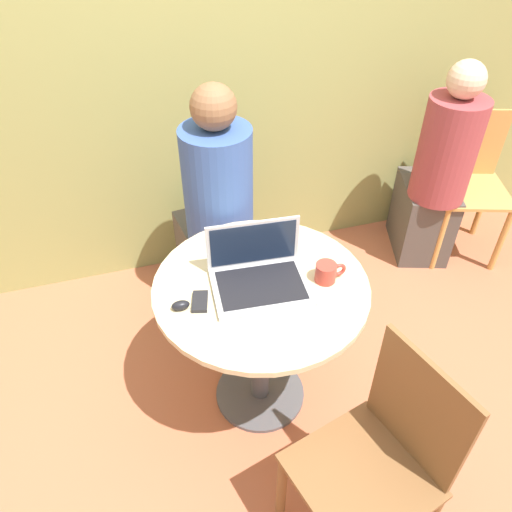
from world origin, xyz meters
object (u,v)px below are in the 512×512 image
at_px(laptop, 259,274).
at_px(person_seated, 217,223).
at_px(chair_empty, 377,463).
at_px(cell_phone, 200,302).

height_order(laptop, person_seated, person_seated).
relative_size(chair_empty, person_seated, 0.70).
xyz_separation_m(laptop, chair_empty, (0.20, -0.68, -0.29)).
bearing_deg(cell_phone, person_seated, 72.63).
bearing_deg(laptop, cell_phone, -169.74).
relative_size(laptop, person_seated, 0.30).
bearing_deg(laptop, chair_empty, -73.77).
relative_size(laptop, cell_phone, 3.36).
bearing_deg(chair_empty, person_seated, 99.10).
distance_m(cell_phone, person_seated, 0.76).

